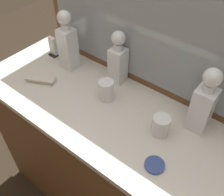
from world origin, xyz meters
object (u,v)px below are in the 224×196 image
Objects in this scene: crystal_decanter_right at (118,62)px; porcelain_dish at (155,165)px; crystal_decanter_far_left at (203,106)px; crystal_tumbler_center at (106,91)px; crystal_decanter_rear at (68,46)px; crystal_tumbler_front at (161,126)px; silver_brush_far_right at (41,79)px; napkin_holder at (53,48)px.

crystal_decanter_right is 3.61× the size of porcelain_dish.
crystal_tumbler_center is (-0.40, -0.10, -0.07)m from crystal_decanter_far_left.
crystal_decanter_rear is 0.62m from crystal_tumbler_front.
porcelain_dish is (0.70, -0.06, -0.01)m from silver_brush_far_right.
napkin_holder is at bearing -179.43° from crystal_decanter_far_left.
napkin_holder reaches higher than crystal_tumbler_front.
crystal_decanter_rear is 3.17× the size of crystal_tumbler_center.
crystal_decanter_far_left is at bearing 2.26° from crystal_decanter_rear.
crystal_decanter_right is 2.76× the size of crystal_tumbler_center.
crystal_tumbler_center is (0.31, -0.07, -0.08)m from crystal_decanter_rear.
crystal_decanter_far_left is at bearing 0.57° from napkin_holder.
crystal_tumbler_front reaches higher than porcelain_dish.
porcelain_dish is 0.68× the size of napkin_holder.
crystal_decanter_far_left is 0.71m from crystal_decanter_rear.
porcelain_dish is (0.37, -0.17, -0.04)m from crystal_tumbler_center.
crystal_decanter_rear reaches higher than napkin_holder.
crystal_decanter_far_left is 3.02× the size of crystal_tumbler_center.
crystal_decanter_right is at bearing 13.51° from crystal_decanter_rear.
silver_brush_far_right reaches higher than porcelain_dish.
crystal_decanter_rear reaches higher than crystal_tumbler_center.
porcelain_dish is at bearing -97.62° from crystal_decanter_far_left.
silver_brush_far_right is 1.41× the size of napkin_holder.
crystal_decanter_right is 0.16m from crystal_tumbler_center.
crystal_decanter_rear is at bearing 166.67° from crystal_tumbler_center.
silver_brush_far_right is 0.70m from porcelain_dish.
napkin_holder is (-0.46, 0.09, 0.00)m from crystal_tumbler_center.
crystal_decanter_right is 0.38m from crystal_tumbler_front.
crystal_tumbler_front is 0.16m from porcelain_dish.
silver_brush_far_right is (-0.74, -0.21, -0.11)m from crystal_decanter_far_left.
crystal_tumbler_center reaches higher than silver_brush_far_right.
crystal_decanter_right is at bearing 106.12° from crystal_tumbler_center.
crystal_decanter_rear is at bearing 170.88° from crystal_tumbler_front.
crystal_decanter_far_left is 0.30m from porcelain_dish.
crystal_decanter_right is (0.27, 0.06, -0.02)m from crystal_decanter_rear.
crystal_decanter_rear is 0.17m from napkin_holder.
porcelain_dish is at bearing -37.22° from crystal_decanter_right.
crystal_decanter_far_left is 0.44m from crystal_decanter_right.
crystal_decanter_far_left is 1.10× the size of crystal_decanter_right.
porcelain_dish is 0.86m from napkin_holder.
silver_brush_far_right is at bearing -172.41° from crystal_tumbler_front.
crystal_tumbler_front is at bearing -25.54° from crystal_decanter_right.
crystal_decanter_right reaches higher than porcelain_dish.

